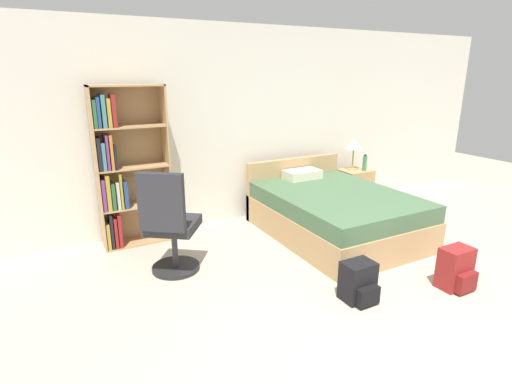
# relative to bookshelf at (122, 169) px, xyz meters

# --- Properties ---
(ground_plane) EXTENTS (14.00, 14.00, 0.00)m
(ground_plane) POSITION_rel_bookshelf_xyz_m (1.68, -3.00, -0.93)
(ground_plane) COLOR #BCB29E
(wall_back) EXTENTS (9.00, 0.06, 2.60)m
(wall_back) POSITION_rel_bookshelf_xyz_m (1.68, 0.23, 0.37)
(wall_back) COLOR silver
(wall_back) RESTS_ON ground_plane
(bookshelf) EXTENTS (0.82, 0.30, 1.87)m
(bookshelf) POSITION_rel_bookshelf_xyz_m (0.00, 0.00, 0.00)
(bookshelf) COLOR tan
(bookshelf) RESTS_ON ground_plane
(bed) EXTENTS (1.51, 2.03, 0.82)m
(bed) POSITION_rel_bookshelf_xyz_m (2.38, -0.90, -0.64)
(bed) COLOR tan
(bed) RESTS_ON ground_plane
(office_chair) EXTENTS (0.70, 0.72, 1.12)m
(office_chair) POSITION_rel_bookshelf_xyz_m (0.25, -0.99, -0.40)
(office_chair) COLOR #232326
(office_chair) RESTS_ON ground_plane
(nightstand) EXTENTS (0.46, 0.41, 0.55)m
(nightstand) POSITION_rel_bookshelf_xyz_m (3.44, -0.10, -0.65)
(nightstand) COLOR tan
(nightstand) RESTS_ON ground_plane
(table_lamp) EXTENTS (0.26, 0.26, 0.47)m
(table_lamp) POSITION_rel_bookshelf_xyz_m (3.40, -0.06, 0.01)
(table_lamp) COLOR tan
(table_lamp) RESTS_ON nightstand
(water_bottle) EXTENTS (0.06, 0.06, 0.25)m
(water_bottle) POSITION_rel_bookshelf_xyz_m (3.52, -0.19, -0.26)
(water_bottle) COLOR #3F8C4C
(water_bottle) RESTS_ON nightstand
(backpack_red) EXTENTS (0.31, 0.27, 0.41)m
(backpack_red) POSITION_rel_bookshelf_xyz_m (2.57, -2.53, -0.74)
(backpack_red) COLOR maroon
(backpack_red) RESTS_ON ground_plane
(backpack_black) EXTENTS (0.29, 0.29, 0.37)m
(backpack_black) POSITION_rel_bookshelf_xyz_m (1.60, -2.26, -0.76)
(backpack_black) COLOR black
(backpack_black) RESTS_ON ground_plane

